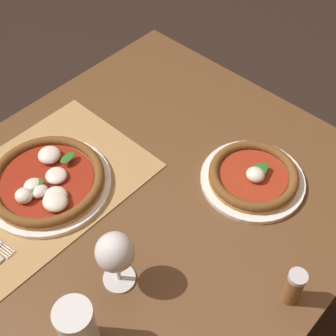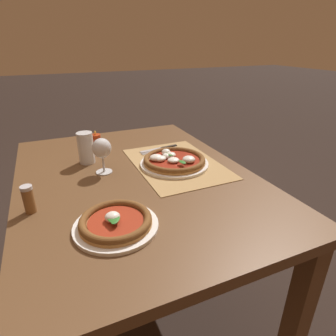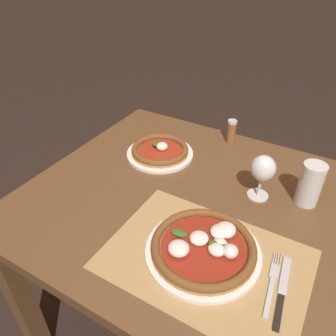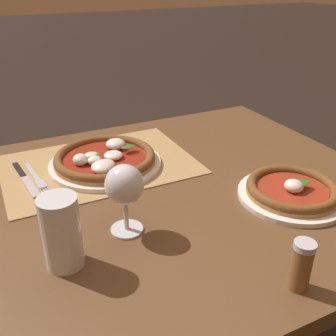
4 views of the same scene
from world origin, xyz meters
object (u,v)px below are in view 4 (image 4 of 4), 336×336
fork (37,179)px  pizza_near (105,159)px  pint_glass (62,234)px  pepper_shaker (301,265)px  wine_glass (125,188)px  knife (25,179)px  pizza_far (292,191)px

fork → pizza_near: bearing=179.3°
pint_glass → pepper_shaker: bearing=145.6°
wine_glass → knife: size_ratio=0.72×
knife → pepper_shaker: 0.72m
knife → pepper_shaker: (-0.37, 0.61, 0.04)m
pizza_near → pizza_far: (-0.36, 0.36, -0.00)m
pint_glass → knife: 0.38m
wine_glass → knife: 0.37m
pizza_near → pepper_shaker: 0.62m
wine_glass → pint_glass: size_ratio=1.07×
wine_glass → pizza_near: bearing=-99.5°
wine_glass → pizza_far: bearing=173.0°
pint_glass → fork: bearing=-91.0°
pizza_far → fork: pizza_far is taller
pint_glass → pizza_far: bearing=179.8°
pint_glass → wine_glass: bearing=-161.2°
pizza_near → knife: size_ratio=1.45×
pizza_near → pint_glass: pint_glass is taller
pizza_far → knife: pizza_far is taller
pint_glass → fork: pint_glass is taller
pizza_near → pizza_far: 0.51m
pizza_far → pepper_shaker: pepper_shaker is taller
fork → knife: 0.03m
wine_glass → knife: (0.16, -0.32, -0.10)m
pizza_near → knife: bearing=-3.5°
pizza_near → wine_glass: (0.05, 0.31, 0.08)m
pizza_near → fork: size_ratio=1.56×
pint_glass → pepper_shaker: (-0.35, 0.24, -0.02)m
pizza_near → wine_glass: bearing=80.5°
pepper_shaker → pint_glass: bearing=-34.4°
pizza_far → pepper_shaker: bearing=50.2°
pizza_far → knife: 0.68m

